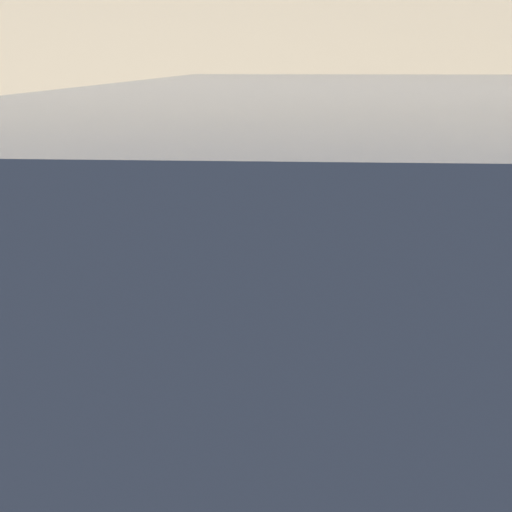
% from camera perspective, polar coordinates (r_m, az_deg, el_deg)
% --- Properties ---
extents(sidewalk, '(24.00, 2.80, 0.15)m').
position_cam_1_polar(sidewalk, '(4.21, 0.65, -9.45)').
color(sidewalk, '#BCB7AD').
rests_on(sidewalk, ground_plane).
extents(parking_meter, '(0.21, 0.13, 1.43)m').
position_cam_1_polar(parking_meter, '(2.75, -0.00, -0.10)').
color(parking_meter, gray).
rests_on(parking_meter, sidewalk).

